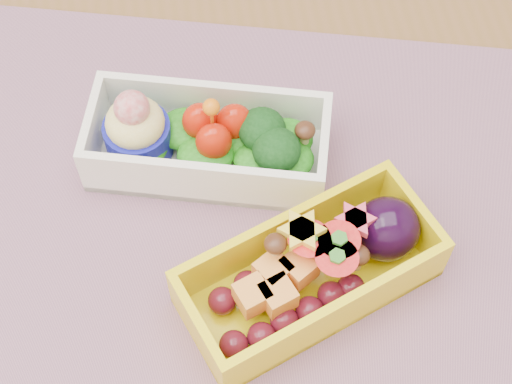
{
  "coord_description": "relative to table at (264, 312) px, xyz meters",
  "views": [
    {
      "loc": [
        -0.04,
        -0.24,
        1.25
      ],
      "look_at": [
        -0.0,
        0.03,
        0.79
      ],
      "focal_mm": 57.04,
      "sensor_mm": 36.0,
      "label": 1
    }
  ],
  "objects": [
    {
      "name": "table",
      "position": [
        0.0,
        0.0,
        0.0
      ],
      "size": [
        1.2,
        0.8,
        0.75
      ],
      "color": "brown",
      "rests_on": "ground"
    },
    {
      "name": "placemat",
      "position": [
        -0.01,
        0.02,
        0.1
      ],
      "size": [
        0.55,
        0.47,
        0.0
      ],
      "primitive_type": "cube",
      "rotation": [
        0.0,
        0.0,
        -0.25
      ],
      "color": "gray",
      "rests_on": "table"
    },
    {
      "name": "bento_white",
      "position": [
        -0.03,
        0.08,
        0.12
      ],
      "size": [
        0.18,
        0.11,
        0.07
      ],
      "rotation": [
        0.0,
        0.0,
        -0.26
      ],
      "color": "white",
      "rests_on": "placemat"
    },
    {
      "name": "bento_yellow",
      "position": [
        0.03,
        -0.03,
        0.13
      ],
      "size": [
        0.18,
        0.13,
        0.06
      ],
      "rotation": [
        0.0,
        0.0,
        0.38
      ],
      "color": "yellow",
      "rests_on": "placemat"
    }
  ]
}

